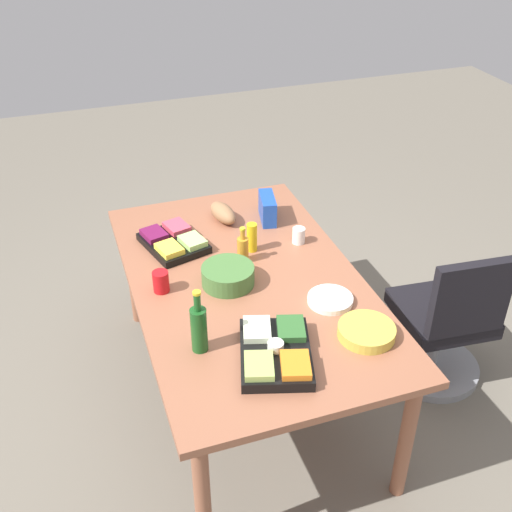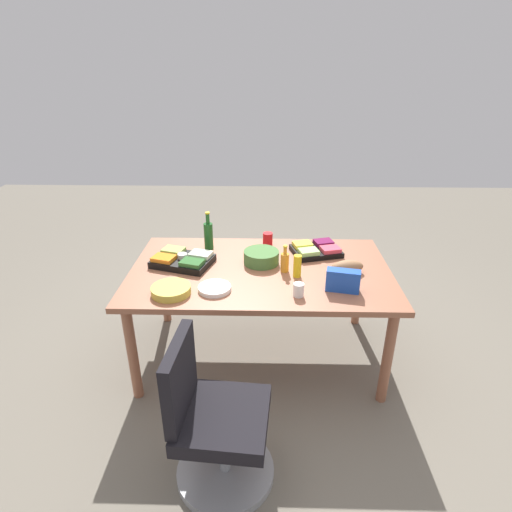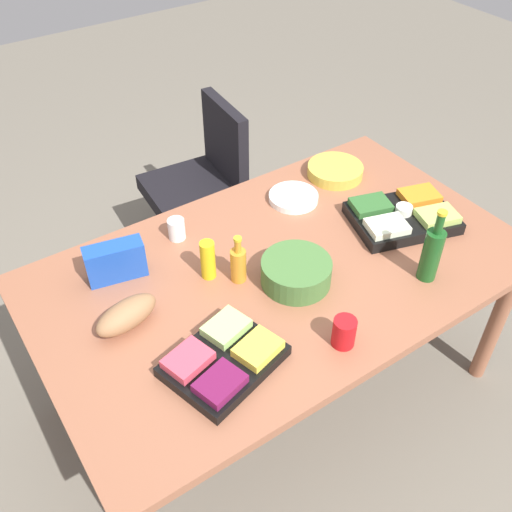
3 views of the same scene
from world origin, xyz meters
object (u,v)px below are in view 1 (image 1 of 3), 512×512
Objects in this scene: paper_plate_stack at (330,300)px; bread_loaf at (223,213)px; red_solo_cup at (161,282)px; wine_bottle at (199,328)px; chip_bowl at (367,332)px; conference_table at (247,293)px; paper_cup at (299,236)px; mustard_bottle at (252,237)px; office_chair at (444,329)px; dressing_bottle at (243,249)px; salad_bowl at (228,276)px; fruit_platter at (173,241)px; veggie_tray at (275,351)px; chip_bag_blue at (267,208)px.

bread_loaf is (0.92, 0.27, 0.04)m from paper_plate_stack.
wine_bottle reaches higher than red_solo_cup.
chip_bowl is (-0.64, -0.80, -0.03)m from red_solo_cup.
red_solo_cup is (0.05, 0.43, 0.13)m from conference_table.
mustard_bottle is at bearing 88.20° from paper_cup.
conference_table is at bearing -39.83° from wine_bottle.
office_chair is 0.91m from chip_bowl.
conference_table is 9.34× the size of dressing_bottle.
salad_bowl is 1.02× the size of chip_bowl.
paper_cup is at bearing -0.74° from chip_bowl.
salad_bowl is (0.24, 1.18, 0.48)m from office_chair.
fruit_platter is 0.41m from dressing_bottle.
salad_bowl is 0.64m from bread_loaf.
veggie_tray is at bearing 151.91° from paper_cup.
chip_bag_blue is at bearing -106.38° from bread_loaf.
salad_bowl reaches higher than fruit_platter.
paper_cup is 0.31m from chip_bag_blue.
conference_table is at bearing -97.21° from red_solo_cup.
dressing_bottle is (-0.45, 0.02, 0.03)m from bread_loaf.
office_chair is at bearing -72.98° from veggie_tray.
bread_loaf reaches higher than veggie_tray.
dressing_bottle is (0.76, 0.34, 0.05)m from chip_bowl.
wine_bottle reaches higher than office_chair.
dressing_bottle reaches higher than mustard_bottle.
wine_bottle reaches higher than bread_loaf.
chip_bowl is (-0.59, -0.47, -0.02)m from salad_bowl.
dressing_bottle reaches higher than fruit_platter.
salad_bowl is at bearing 143.35° from chip_bag_blue.
wine_bottle reaches higher than paper_cup.
chip_bag_blue is at bearing -36.65° from salad_bowl.
red_solo_cup is at bearing 159.07° from fruit_platter.
salad_bowl is 2.95× the size of paper_cup.
chip_bag_blue is at bearing -55.97° from red_solo_cup.
mustard_bottle is 0.80× the size of dressing_bottle.
wine_bottle is at bearing 158.49° from bread_loaf.
paper_cup is at bearing -6.16° from paper_plate_stack.
dressing_bottle is (-0.08, 0.35, 0.03)m from paper_cup.
paper_cup is 0.41× the size of paper_plate_stack.
office_chair is 4.14× the size of chip_bag_blue.
wine_bottle is at bearing 61.12° from veggie_tray.
fruit_platter is 0.39m from bread_loaf.
conference_table is 0.64m from bread_loaf.
paper_cup is 0.35× the size of chip_bowl.
paper_plate_stack is 0.29m from chip_bowl.
mustard_bottle is 0.68× the size of bread_loaf.
chip_bag_blue is 1.08× the size of dressing_bottle.
wine_bottle is 1.91× the size of mustard_bottle.
veggie_tray is at bearing -118.88° from wine_bottle.
office_chair reaches higher than bread_loaf.
wine_bottle is at bearing 146.95° from dressing_bottle.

